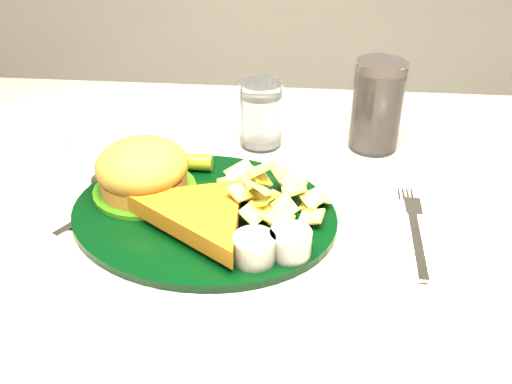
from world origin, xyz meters
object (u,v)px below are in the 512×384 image
at_px(dinner_plate, 203,192).
at_px(water_glass, 261,114).
at_px(fork_napkin, 417,241).
at_px(cola_glass, 377,106).

distance_m(dinner_plate, water_glass, 0.21).
height_order(water_glass, fork_napkin, water_glass).
height_order(dinner_plate, water_glass, water_glass).
xyz_separation_m(cola_glass, fork_napkin, (0.03, -0.25, -0.06)).
distance_m(dinner_plate, fork_napkin, 0.27).
bearing_deg(fork_napkin, dinner_plate, 174.84).
bearing_deg(dinner_plate, water_glass, 84.75).
relative_size(water_glass, fork_napkin, 0.62).
height_order(water_glass, cola_glass, cola_glass).
height_order(dinner_plate, fork_napkin, dinner_plate).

